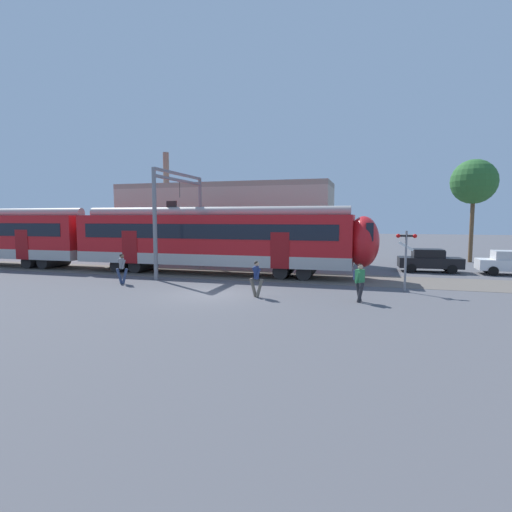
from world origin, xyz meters
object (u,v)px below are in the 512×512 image
(commuter_train, at_px, (98,237))
(pedestrian_navy, at_px, (256,276))
(parked_car_black, at_px, (429,260))
(parked_car_white, at_px, (512,263))
(pedestrian_grey, at_px, (122,266))
(crossing_signal, at_px, (406,251))
(pedestrian_green, at_px, (359,279))

(commuter_train, height_order, pedestrian_navy, commuter_train)
(parked_car_black, xyz_separation_m, parked_car_white, (4.83, -0.12, 0.00))
(pedestrian_navy, bearing_deg, commuter_train, 154.25)
(pedestrian_grey, height_order, parked_car_black, pedestrian_grey)
(pedestrian_navy, xyz_separation_m, crossing_signal, (6.63, 3.26, 1.05))
(parked_car_white, xyz_separation_m, crossing_signal, (-6.99, -8.14, 1.23))
(commuter_train, distance_m, pedestrian_navy, 15.05)
(commuter_train, bearing_deg, pedestrian_grey, -42.92)
(pedestrian_navy, relative_size, parked_car_black, 0.41)
(commuter_train, distance_m, parked_car_white, 27.61)
(crossing_signal, bearing_deg, parked_car_white, 49.33)
(pedestrian_grey, xyz_separation_m, pedestrian_green, (12.69, -1.32, 0.03))
(commuter_train, bearing_deg, pedestrian_green, -19.26)
(pedestrian_grey, relative_size, parked_car_white, 0.42)
(pedestrian_green, distance_m, crossing_signal, 3.83)
(pedestrian_green, height_order, parked_car_white, pedestrian_green)
(pedestrian_navy, bearing_deg, parked_car_black, 52.64)
(pedestrian_navy, relative_size, parked_car_white, 0.42)
(commuter_train, relative_size, pedestrian_navy, 22.83)
(pedestrian_navy, bearing_deg, parked_car_white, 39.91)
(crossing_signal, bearing_deg, pedestrian_grey, -173.32)
(pedestrian_navy, bearing_deg, pedestrian_green, 2.60)
(commuter_train, xyz_separation_m, parked_car_white, (27.13, 4.88, -1.47))
(pedestrian_green, relative_size, parked_car_white, 0.42)
(pedestrian_green, xyz_separation_m, crossing_signal, (2.08, 3.05, 1.02))
(commuter_train, relative_size, crossing_signal, 12.68)
(pedestrian_navy, relative_size, crossing_signal, 0.56)
(pedestrian_grey, height_order, pedestrian_green, same)
(pedestrian_green, relative_size, crossing_signal, 0.56)
(parked_car_black, bearing_deg, parked_car_white, -1.41)
(pedestrian_green, bearing_deg, parked_car_black, 69.43)
(pedestrian_green, distance_m, parked_car_white, 14.41)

